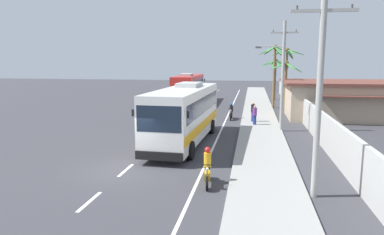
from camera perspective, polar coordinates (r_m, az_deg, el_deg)
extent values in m
plane|color=#3A3A3F|center=(17.99, -10.70, -8.41)|extent=(160.00, 160.00, 0.00)
cube|color=#999993|center=(26.60, 11.02, -2.52)|extent=(3.20, 90.00, 0.14)
cube|color=white|center=(14.59, -16.19, -12.86)|extent=(0.16, 2.00, 0.01)
cube|color=white|center=(18.06, -10.61, -8.33)|extent=(0.16, 2.00, 0.01)
cube|color=white|center=(21.72, -6.94, -5.24)|extent=(0.16, 2.00, 0.01)
cube|color=white|center=(25.49, -4.37, -3.04)|extent=(0.16, 2.00, 0.01)
cube|color=white|center=(29.33, -2.47, -1.40)|extent=(0.16, 2.00, 0.01)
cube|color=white|center=(33.21, -1.02, -0.15)|extent=(0.16, 2.00, 0.01)
cube|color=white|center=(37.11, 0.13, 0.84)|extent=(0.16, 2.00, 0.01)
cube|color=white|center=(41.04, 1.06, 1.65)|extent=(0.16, 2.00, 0.01)
cube|color=white|center=(44.99, 1.83, 2.31)|extent=(0.16, 2.00, 0.01)
cube|color=white|center=(48.94, 2.47, 2.86)|extent=(0.16, 2.00, 0.01)
cube|color=white|center=(52.91, 3.02, 3.33)|extent=(0.16, 2.00, 0.01)
cube|color=white|center=(56.88, 3.50, 3.74)|extent=(0.16, 2.00, 0.01)
cube|color=white|center=(60.86, 3.91, 4.09)|extent=(0.16, 2.00, 0.01)
cube|color=white|center=(64.84, 4.27, 4.40)|extent=(0.16, 2.00, 0.01)
cube|color=white|center=(31.60, 5.33, -0.67)|extent=(0.14, 70.00, 0.01)
cube|color=#B2B2AD|center=(30.69, 18.03, 0.60)|extent=(0.24, 60.00, 2.09)
cube|color=silver|center=(23.15, -1.18, 0.76)|extent=(3.07, 11.26, 3.22)
cube|color=#192333|center=(23.27, -1.07, 2.20)|extent=(3.06, 10.37, 1.03)
cube|color=#192333|center=(17.81, -5.35, -0.25)|extent=(2.35, 0.21, 1.35)
cube|color=orange|center=(23.27, -1.18, -1.00)|extent=(3.10, 11.03, 0.58)
cube|color=black|center=(18.13, -5.35, -6.21)|extent=(2.51, 0.28, 0.44)
cube|color=#B7B7B7|center=(24.32, -0.42, 5.31)|extent=(1.52, 2.52, 0.28)
cube|color=black|center=(17.59, -0.63, 0.46)|extent=(0.12, 0.09, 0.36)
cube|color=black|center=(18.46, -9.48, 0.75)|extent=(0.12, 0.09, 0.36)
cylinder|color=black|center=(19.44, -0.26, -5.32)|extent=(0.37, 1.05, 1.04)
cylinder|color=black|center=(20.12, -7.27, -4.90)|extent=(0.37, 1.05, 1.04)
cylinder|color=black|center=(26.39, 3.18, -1.46)|extent=(0.37, 1.05, 1.04)
cylinder|color=black|center=(26.90, -2.10, -1.25)|extent=(0.37, 1.05, 1.04)
cube|color=red|center=(45.32, -0.58, 4.83)|extent=(2.53, 10.80, 3.11)
cube|color=#192333|center=(45.09, -0.63, 5.50)|extent=(2.55, 9.93, 0.99)
cube|color=#192333|center=(50.56, 0.46, 5.81)|extent=(2.26, 0.11, 1.31)
cube|color=red|center=(45.38, -0.58, 3.95)|extent=(2.56, 10.58, 0.56)
cube|color=black|center=(50.79, 0.48, 3.76)|extent=(2.41, 0.18, 0.44)
cube|color=#B7B7B7|center=(43.90, -0.89, 6.90)|extent=(1.37, 2.38, 0.28)
cube|color=black|center=(50.57, -1.16, 6.07)|extent=(0.12, 0.08, 0.36)
cube|color=black|center=(50.14, 2.03, 6.04)|extent=(0.12, 0.08, 0.36)
cylinder|color=black|center=(49.36, -1.20, 3.52)|extent=(0.33, 1.04, 1.04)
cylinder|color=black|center=(48.98, 1.57, 3.48)|extent=(0.33, 1.04, 1.04)
cylinder|color=black|center=(42.53, -2.93, 2.60)|extent=(0.33, 1.04, 1.04)
cylinder|color=black|center=(42.08, 0.28, 2.54)|extent=(0.33, 1.04, 1.04)
cylinder|color=black|center=(32.24, 6.23, 0.05)|extent=(0.10, 0.60, 0.60)
cylinder|color=black|center=(33.58, 6.39, 0.41)|extent=(0.12, 0.60, 0.60)
cube|color=black|center=(32.82, 6.31, 0.60)|extent=(0.25, 1.10, 0.36)
cube|color=black|center=(33.09, 6.35, 1.02)|extent=(0.24, 0.60, 0.12)
cylinder|color=gray|center=(32.31, 6.25, 0.61)|extent=(0.06, 0.32, 0.67)
cylinder|color=black|center=(32.34, 6.28, 1.40)|extent=(0.56, 0.04, 0.04)
sphere|color=#EAEACC|center=(32.25, 6.26, 1.13)|extent=(0.14, 0.14, 0.14)
cylinder|color=black|center=(33.00, 6.35, 1.48)|extent=(0.32, 0.32, 0.55)
sphere|color=blue|center=(32.95, 6.37, 2.18)|extent=(0.26, 0.26, 0.26)
cylinder|color=black|center=(15.07, 2.44, -10.56)|extent=(0.17, 0.61, 0.60)
cylinder|color=black|center=(16.36, 2.52, -8.95)|extent=(0.19, 0.61, 0.60)
cube|color=gold|center=(15.60, 2.48, -9.02)|extent=(0.36, 1.12, 0.36)
cube|color=black|center=(15.82, 2.50, -7.99)|extent=(0.31, 0.62, 0.12)
cylinder|color=gray|center=(15.09, 2.46, -9.33)|extent=(0.09, 0.32, 0.67)
cylinder|color=black|center=(15.05, 2.47, -7.62)|extent=(0.56, 0.10, 0.04)
sphere|color=#EAEACC|center=(14.98, 2.46, -8.27)|extent=(0.14, 0.14, 0.14)
cylinder|color=gold|center=(15.68, 2.51, -6.87)|extent=(0.32, 0.32, 0.67)
sphere|color=red|center=(15.56, 2.52, -5.22)|extent=(0.26, 0.26, 0.26)
cylinder|color=navy|center=(29.72, 10.03, -0.38)|extent=(0.28, 0.28, 0.77)
cylinder|color=#75388E|center=(29.62, 10.07, 0.93)|extent=(0.36, 0.36, 0.61)
sphere|color=tan|center=(29.56, 10.09, 1.71)|extent=(0.23, 0.23, 0.23)
cylinder|color=navy|center=(31.20, 9.76, 0.13)|extent=(0.28, 0.28, 0.83)
cylinder|color=black|center=(31.09, 9.80, 1.48)|extent=(0.36, 0.36, 0.65)
sphere|color=tan|center=(31.04, 9.82, 2.24)|extent=(0.20, 0.20, 0.20)
cylinder|color=#9E9E99|center=(14.40, 19.79, 3.62)|extent=(0.24, 0.24, 8.26)
cube|color=#9E9E99|center=(14.46, 20.48, 15.83)|extent=(2.42, 0.12, 0.12)
cylinder|color=#4C4742|center=(14.34, 16.55, 16.57)|extent=(0.08, 0.08, 0.16)
cylinder|color=#4C4742|center=(14.67, 24.36, 15.97)|extent=(0.08, 0.08, 0.16)
cylinder|color=#9E9E99|center=(27.64, 14.40, 6.30)|extent=(0.24, 0.24, 8.27)
cube|color=#9E9E99|center=(27.69, 14.67, 13.08)|extent=(2.07, 0.12, 0.12)
cylinder|color=#4C4742|center=(27.64, 12.93, 13.41)|extent=(0.08, 0.08, 0.16)
cylinder|color=#4C4742|center=(27.78, 16.43, 13.25)|extent=(0.08, 0.08, 0.16)
cylinder|color=#9E9E99|center=(27.57, 12.62, 11.09)|extent=(1.87, 0.09, 0.09)
cube|color=#4C4C51|center=(27.54, 10.64, 11.03)|extent=(0.44, 0.24, 0.14)
cylinder|color=brown|center=(49.94, 13.20, 5.80)|extent=(0.30, 0.30, 5.30)
ellipsoid|color=#337F33|center=(49.92, 14.41, 8.54)|extent=(1.95, 0.38, 0.77)
ellipsoid|color=#337F33|center=(50.49, 14.01, 8.37)|extent=(1.60, 1.48, 1.09)
ellipsoid|color=#337F33|center=(50.79, 13.01, 8.62)|extent=(0.76, 1.99, 0.73)
ellipsoid|color=#337F33|center=(50.20, 12.28, 8.59)|extent=(1.92, 1.11, 0.81)
ellipsoid|color=#337F33|center=(49.31, 12.42, 8.54)|extent=(1.80, 1.35, 0.88)
ellipsoid|color=#337F33|center=(48.98, 13.08, 8.42)|extent=(0.83, 1.88, 1.03)
ellipsoid|color=#337F33|center=(49.13, 13.86, 8.34)|extent=(1.21, 1.75, 1.12)
sphere|color=brown|center=(49.86, 13.31, 8.90)|extent=(0.56, 0.56, 0.56)
cylinder|color=brown|center=(45.39, 14.91, 6.23)|extent=(0.25, 0.25, 6.58)
ellipsoid|color=#3D893D|center=(45.57, 16.37, 10.04)|extent=(2.15, 0.60, 0.75)
ellipsoid|color=#3D893D|center=(46.21, 15.51, 9.76)|extent=(1.22, 1.88, 1.22)
ellipsoid|color=#3D893D|center=(45.87, 13.93, 10.10)|extent=(1.94, 1.50, 0.80)
ellipsoid|color=#3D893D|center=(44.80, 13.92, 10.17)|extent=(2.05, 1.29, 0.74)
ellipsoid|color=#3D893D|center=(44.45, 15.77, 10.13)|extent=(1.24, 2.08, 0.70)
sphere|color=brown|center=(45.35, 15.08, 10.44)|extent=(0.56, 0.56, 0.56)
cylinder|color=brown|center=(41.46, 13.06, 6.21)|extent=(0.30, 0.30, 6.82)
ellipsoid|color=#3D893D|center=(41.52, 14.54, 10.42)|extent=(1.95, 0.43, 0.97)
ellipsoid|color=#3D893D|center=(42.25, 13.76, 10.34)|extent=(1.23, 1.83, 1.08)
ellipsoid|color=#3D893D|center=(42.14, 12.36, 10.46)|extent=(1.47, 1.75, 0.98)
ellipsoid|color=#3D893D|center=(41.53, 11.92, 10.45)|extent=(1.94, 0.67, 1.04)
ellipsoid|color=#3D893D|center=(40.59, 12.51, 10.65)|extent=(1.41, 1.86, 0.79)
ellipsoid|color=#3D893D|center=(40.62, 13.83, 10.38)|extent=(1.11, 1.86, 1.10)
sphere|color=brown|center=(41.44, 13.24, 10.99)|extent=(0.56, 0.56, 0.56)
cylinder|color=brown|center=(37.98, 14.75, 4.55)|extent=(0.28, 0.28, 5.04)
ellipsoid|color=#3D893D|center=(37.88, 16.15, 7.71)|extent=(1.74, 0.53, 1.08)
ellipsoid|color=#3D893D|center=(38.78, 14.98, 8.01)|extent=(0.63, 1.88, 0.79)
ellipsoid|color=#3D893D|center=(38.27, 13.67, 8.02)|extent=(1.76, 1.24, 0.82)
ellipsoid|color=#3D893D|center=(37.27, 13.85, 8.08)|extent=(1.70, 1.42, 0.70)
ellipsoid|color=#3D893D|center=(37.09, 15.60, 7.98)|extent=(1.10, 1.84, 0.74)
sphere|color=brown|center=(37.87, 14.91, 8.43)|extent=(0.56, 0.56, 0.56)
cube|color=tan|center=(37.31, 27.05, 2.36)|extent=(15.63, 7.94, 3.21)
cube|color=brown|center=(37.17, 27.24, 4.99)|extent=(16.57, 8.41, 0.24)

